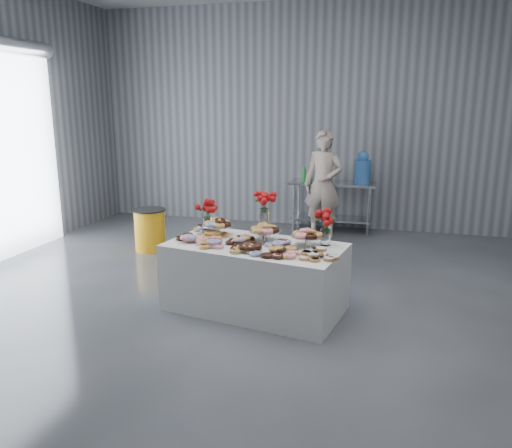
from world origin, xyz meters
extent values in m
plane|color=#37393F|center=(0.00, 0.00, 0.00)|extent=(9.00, 9.00, 0.00)
cube|color=slate|center=(0.00, 4.50, 2.00)|extent=(8.00, 0.04, 4.00)
cube|color=white|center=(0.14, 0.40, 0.38)|extent=(2.04, 1.31, 0.75)
cube|color=silver|center=(0.52, 4.10, 0.88)|extent=(1.50, 0.60, 0.04)
cube|color=silver|center=(0.52, 4.10, 0.25)|extent=(1.40, 0.55, 0.03)
cylinder|color=silver|center=(-0.13, 3.85, 0.43)|extent=(0.04, 0.04, 0.86)
cylinder|color=silver|center=(1.17, 3.85, 0.43)|extent=(0.04, 0.04, 0.86)
cylinder|color=silver|center=(-0.13, 4.35, 0.43)|extent=(0.04, 0.04, 0.86)
cylinder|color=silver|center=(1.17, 4.35, 0.43)|extent=(0.04, 0.04, 0.86)
cylinder|color=silver|center=(-0.38, 0.64, 0.81)|extent=(0.06, 0.06, 0.12)
cylinder|color=silver|center=(-0.38, 0.64, 0.88)|extent=(0.36, 0.36, 0.01)
cylinder|color=silver|center=(0.21, 0.54, 0.81)|extent=(0.06, 0.06, 0.12)
cylinder|color=silver|center=(0.21, 0.54, 0.88)|extent=(0.36, 0.36, 0.01)
cylinder|color=silver|center=(0.71, 0.46, 0.81)|extent=(0.06, 0.06, 0.12)
cylinder|color=silver|center=(0.71, 0.46, 0.88)|extent=(0.36, 0.36, 0.01)
cylinder|color=white|center=(-0.56, 0.78, 0.84)|extent=(0.11, 0.11, 0.18)
cylinder|color=#1E5919|center=(-0.56, 0.78, 0.97)|extent=(0.04, 0.04, 0.18)
cylinder|color=white|center=(0.88, 0.58, 0.84)|extent=(0.11, 0.11, 0.18)
cylinder|color=#1E5919|center=(0.88, 0.58, 0.97)|extent=(0.04, 0.04, 0.18)
cylinder|color=silver|center=(0.15, 0.76, 0.82)|extent=(0.14, 0.14, 0.15)
cylinder|color=white|center=(0.15, 0.76, 0.99)|extent=(0.11, 0.11, 0.18)
cylinder|color=#1E5919|center=(0.15, 0.76, 1.12)|extent=(0.04, 0.04, 0.18)
cylinder|color=#4285E0|center=(1.02, 4.10, 1.10)|extent=(0.28, 0.28, 0.40)
sphere|color=#4285E0|center=(1.02, 4.10, 1.36)|extent=(0.20, 0.20, 0.20)
imported|color=#CC8C93|center=(0.41, 3.73, 0.91)|extent=(0.71, 0.52, 1.82)
cylinder|color=#FBA815|center=(-2.07, 2.16, 0.32)|extent=(0.47, 0.47, 0.64)
cylinder|color=black|center=(-2.07, 2.16, 0.65)|extent=(0.51, 0.51, 0.02)
camera|label=1|loc=(1.56, -4.64, 2.26)|focal=35.00mm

